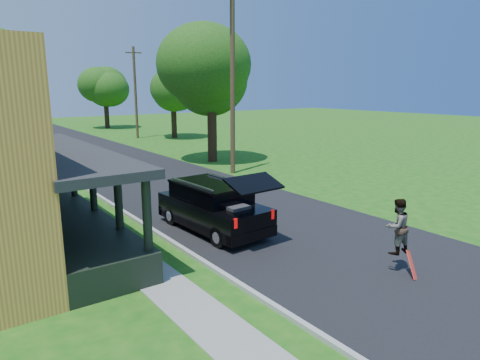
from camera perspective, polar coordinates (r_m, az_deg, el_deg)
ground at (r=14.27m, az=12.70°, el=-9.06°), size 140.00×140.00×0.00m
street at (r=30.85m, az=-16.18°, el=2.23°), size 8.00×120.00×0.02m
curb at (r=29.77m, az=-23.52°, el=1.34°), size 0.15×120.00×0.12m
sidewalk at (r=29.50m, az=-26.45°, el=0.98°), size 1.30×120.00×0.03m
black_suv at (r=15.48m, az=-3.60°, el=-3.55°), size 2.18×5.15×2.36m
skateboarder at (r=12.74m, az=20.22°, el=-5.82°), size 0.85×0.71×1.59m
skateboard at (r=12.90m, az=21.92°, el=-10.59°), size 0.47×0.52×0.75m
tree_right_near at (r=29.91m, az=-3.95°, el=14.59°), size 7.61×7.81×9.71m
tree_right_mid at (r=44.68m, az=-9.01°, el=12.15°), size 5.24×5.15×7.82m
tree_right_far at (r=57.55m, az=-17.63°, el=12.07°), size 6.31×6.59×8.17m
utility_pole_near at (r=25.57m, az=-1.01°, el=13.37°), size 1.70×0.67×10.90m
utility_pole_far at (r=45.10m, az=-13.77°, el=11.35°), size 1.53×0.63×9.05m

